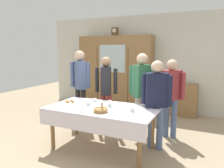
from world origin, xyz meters
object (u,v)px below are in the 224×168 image
at_px(tea_cup_far_right, 109,105).
at_px(bread_basket, 101,110).
at_px(wall_cabinet, 115,73).
at_px(person_near_right_end, 106,86).
at_px(person_behind_table_right, 80,80).
at_px(person_behind_table_left, 156,97).
at_px(person_by_cabinet, 171,91).
at_px(dining_table, 101,113).
at_px(spoon_near_left, 140,117).
at_px(tea_cup_center, 95,100).
at_px(bookshelf_low, 176,99).
at_px(tea_cup_mid_right, 132,110).
at_px(pastry_plate, 70,102).
at_px(person_beside_shelf, 142,87).
at_px(tea_cup_mid_left, 151,106).
at_px(spoon_far_right, 121,105).
at_px(mantel_clock, 115,32).
at_px(book_stack, 177,83).
at_px(tea_cup_far_left, 110,102).
at_px(tea_cup_front_edge, 88,104).

xyz_separation_m(tea_cup_far_right, bread_basket, (0.01, -0.34, 0.01)).
distance_m(wall_cabinet, person_near_right_end, 1.77).
bearing_deg(person_behind_table_right, person_behind_table_left, -15.67).
bearing_deg(person_by_cabinet, bread_basket, -124.24).
distance_m(dining_table, spoon_near_left, 0.80).
height_order(tea_cup_center, person_by_cabinet, person_by_cabinet).
distance_m(bookshelf_low, spoon_near_left, 2.88).
bearing_deg(person_near_right_end, tea_cup_far_right, -59.74).
xyz_separation_m(tea_cup_center, spoon_near_left, (1.08, -0.55, -0.02)).
bearing_deg(tea_cup_mid_right, person_by_cabinet, 67.90).
bearing_deg(dining_table, spoon_near_left, -15.94).
xyz_separation_m(pastry_plate, person_beside_shelf, (1.15, 0.78, 0.25)).
height_order(pastry_plate, person_beside_shelf, person_beside_shelf).
distance_m(tea_cup_mid_right, person_behind_table_left, 0.53).
bearing_deg(tea_cup_center, pastry_plate, -145.50).
height_order(dining_table, tea_cup_mid_left, tea_cup_mid_left).
distance_m(tea_cup_center, person_behind_table_left, 1.17).
bearing_deg(bread_basket, spoon_far_right, 77.84).
relative_size(mantel_clock, tea_cup_far_right, 1.85).
relative_size(book_stack, person_near_right_end, 0.12).
relative_size(tea_cup_far_right, tea_cup_far_left, 1.00).
bearing_deg(book_stack, person_near_right_end, -125.21).
bearing_deg(tea_cup_far_left, person_by_cabinet, 37.62).
bearing_deg(tea_cup_mid_right, tea_cup_front_edge, 177.01).
bearing_deg(tea_cup_mid_left, person_beside_shelf, 123.88).
relative_size(spoon_far_right, person_near_right_end, 0.08).
xyz_separation_m(spoon_near_left, person_beside_shelf, (-0.31, 1.06, 0.26)).
bearing_deg(bookshelf_low, tea_cup_mid_right, -96.71).
distance_m(mantel_clock, person_near_right_end, 2.19).
height_order(bookshelf_low, person_beside_shelf, person_beside_shelf).
xyz_separation_m(wall_cabinet, bread_basket, (1.01, -2.82, -0.28)).
relative_size(book_stack, person_behind_table_left, 0.13).
xyz_separation_m(spoon_far_right, person_behind_table_left, (0.61, 0.09, 0.19)).
bearing_deg(tea_cup_mid_left, tea_cup_mid_right, -120.34).
height_order(tea_cup_far_right, person_by_cabinet, person_by_cabinet).
xyz_separation_m(mantel_clock, tea_cup_front_edge, (0.63, -2.54, -1.47)).
height_order(tea_cup_mid_right, person_by_cabinet, person_by_cabinet).
height_order(bookshelf_low, tea_cup_mid_right, bookshelf_low).
relative_size(dining_table, tea_cup_center, 14.42).
height_order(spoon_far_right, person_behind_table_right, person_behind_table_right).
distance_m(mantel_clock, bookshelf_low, 2.54).
bearing_deg(person_beside_shelf, dining_table, -117.85).
relative_size(mantel_clock, person_behind_table_left, 0.15).
relative_size(bookshelf_low, pastry_plate, 3.72).
bearing_deg(mantel_clock, person_behind_table_right, -94.32).
height_order(spoon_far_right, person_behind_table_left, person_behind_table_left).
distance_m(book_stack, spoon_far_right, 2.40).
height_order(book_stack, person_behind_table_right, person_behind_table_right).
bearing_deg(dining_table, spoon_far_right, 54.88).
bearing_deg(bread_basket, person_beside_shelf, 72.55).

